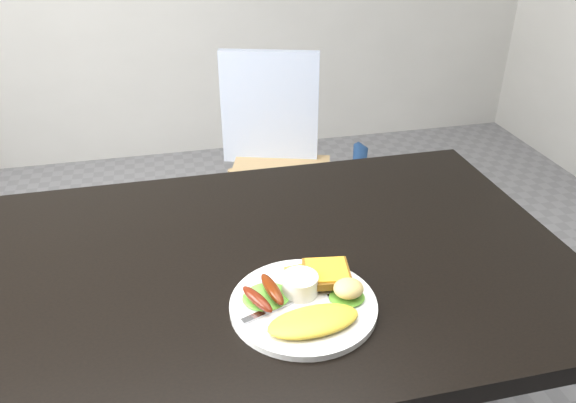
{
  "coord_description": "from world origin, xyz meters",
  "views": [
    {
      "loc": [
        -0.19,
        -0.91,
        1.41
      ],
      "look_at": [
        0.01,
        -0.05,
        0.9
      ],
      "focal_mm": 35.0,
      "sensor_mm": 36.0,
      "label": 1
    }
  ],
  "objects_px": {
    "dining_table": "(277,264)",
    "person": "(340,96)",
    "dining_chair": "(280,180)",
    "plate": "(303,305)"
  },
  "relations": [
    {
      "from": "dining_chair",
      "to": "plate",
      "type": "relative_size",
      "value": 1.4
    },
    {
      "from": "dining_table",
      "to": "plate",
      "type": "xyz_separation_m",
      "value": [
        0.01,
        -0.17,
        0.03
      ]
    },
    {
      "from": "dining_table",
      "to": "person",
      "type": "xyz_separation_m",
      "value": [
        0.39,
        0.8,
        0.06
      ]
    },
    {
      "from": "dining_chair",
      "to": "person",
      "type": "distance_m",
      "value": 0.4
    },
    {
      "from": "dining_table",
      "to": "dining_chair",
      "type": "relative_size",
      "value": 3.27
    },
    {
      "from": "dining_chair",
      "to": "person",
      "type": "bearing_deg",
      "value": -7.06
    },
    {
      "from": "dining_table",
      "to": "dining_chair",
      "type": "distance_m",
      "value": 0.96
    },
    {
      "from": "person",
      "to": "dining_table",
      "type": "bearing_deg",
      "value": 79.36
    },
    {
      "from": "dining_chair",
      "to": "plate",
      "type": "height_order",
      "value": "plate"
    },
    {
      "from": "dining_table",
      "to": "person",
      "type": "distance_m",
      "value": 0.9
    }
  ]
}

